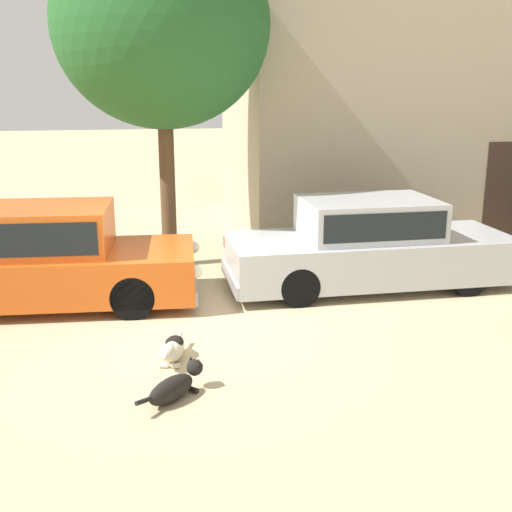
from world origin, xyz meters
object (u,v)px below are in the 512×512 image
object	(u,v)px
parked_sedan_nearest	(45,257)
stray_dog_spotted	(175,386)
stray_dog_tan	(173,349)
acacia_tree_left	(162,25)
parked_sedan_second	(369,243)

from	to	relation	value
parked_sedan_nearest	stray_dog_spotted	bearing A→B (deg)	-59.11
stray_dog_tan	acacia_tree_left	bearing A→B (deg)	-167.17
stray_dog_spotted	stray_dog_tan	xyz separation A→B (m)	(0.03, 0.95, 0.01)
stray_dog_spotted	stray_dog_tan	size ratio (longest dim) A/B	0.83
parked_sedan_nearest	parked_sedan_second	xyz separation A→B (m)	(5.10, -0.04, -0.02)
parked_sedan_nearest	acacia_tree_left	bearing A→B (deg)	47.05
parked_sedan_second	stray_dog_tan	world-z (taller)	parked_sedan_second
parked_sedan_nearest	stray_dog_tan	xyz separation A→B (m)	(1.74, -2.46, -0.57)
stray_dog_spotted	parked_sedan_second	bearing A→B (deg)	1.63
parked_sedan_nearest	stray_dog_tan	world-z (taller)	parked_sedan_nearest
parked_sedan_nearest	parked_sedan_second	distance (m)	5.10
parked_sedan_second	stray_dog_tan	size ratio (longest dim) A/B	4.97
stray_dog_spotted	stray_dog_tan	distance (m)	0.95
stray_dog_tan	parked_sedan_nearest	bearing A→B (deg)	-129.02
stray_dog_spotted	stray_dog_tan	world-z (taller)	stray_dog_tan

